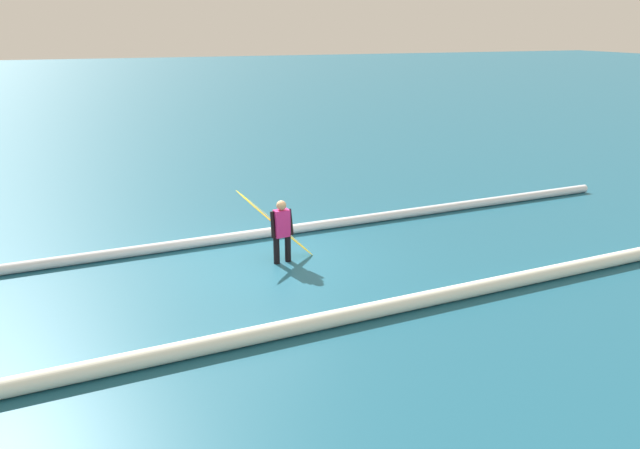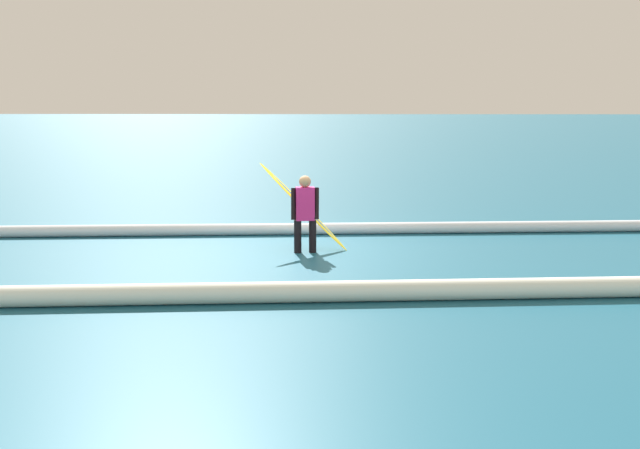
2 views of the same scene
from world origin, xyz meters
name	(u,v)px [view 2 (image 2 of 2)]	position (x,y,z in m)	size (l,w,h in m)	color
ground_plane	(295,250)	(0.00, 0.00, 0.00)	(184.07, 184.07, 0.00)	#1C5972
surfer	(305,210)	(-0.20, 0.20, 0.80)	(0.52, 0.28, 1.45)	black
surfboard	(303,206)	(-0.15, -0.15, 0.82)	(1.76, 0.66, 1.65)	yellow
wave_crest_foreground	(365,228)	(-1.39, -1.61, 0.12)	(0.24, 0.24, 19.27)	white
wave_crest_midground	(371,291)	(-1.26, 3.36, 0.15)	(0.30, 0.30, 22.38)	white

